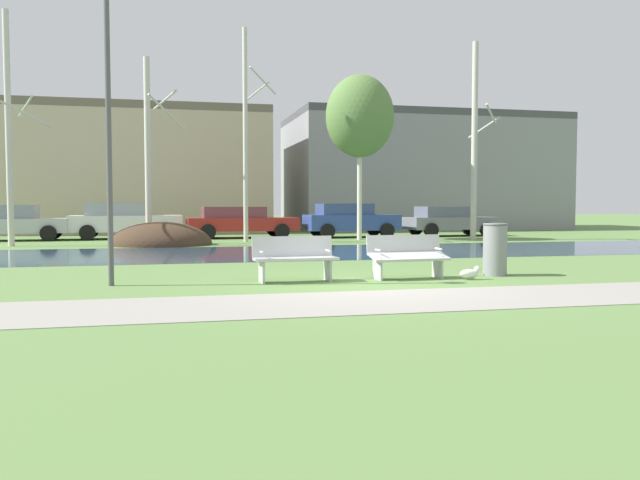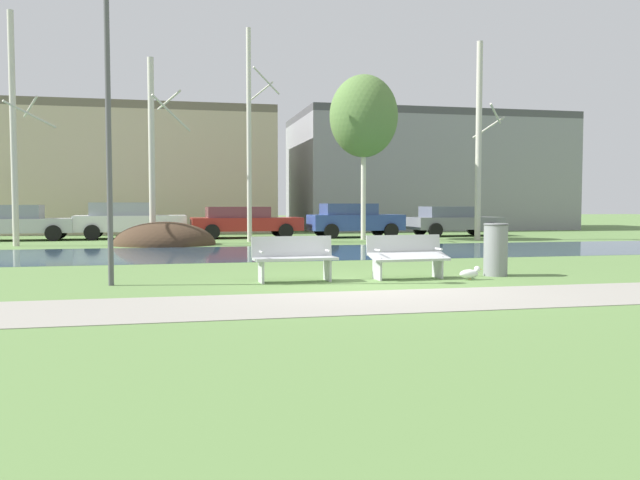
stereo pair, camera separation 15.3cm
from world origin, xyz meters
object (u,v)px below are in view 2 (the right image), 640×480
(parked_sedan_second_white, at_px, (129,220))
(parked_suv_fifth_grey, at_px, (453,220))
(parked_hatch_third_red, at_px, (244,221))
(parked_wagon_fourth_blue, at_px, (354,219))
(seagull, at_px, (470,273))
(trash_bin, at_px, (496,249))
(bench_right, at_px, (407,255))
(parked_van_nearest_silver, at_px, (18,222))
(streetlamp, at_px, (108,81))
(bench_left, at_px, (294,257))

(parked_sedan_second_white, relative_size, parked_suv_fifth_grey, 1.09)
(parked_hatch_third_red, distance_m, parked_wagon_fourth_blue, 4.88)
(parked_sedan_second_white, xyz_separation_m, parked_suv_fifth_grey, (14.54, -0.83, -0.08))
(seagull, bearing_deg, parked_wagon_fourth_blue, 82.59)
(seagull, bearing_deg, parked_suv_fifth_grey, 66.99)
(trash_bin, distance_m, parked_sedan_second_white, 18.56)
(parked_wagon_fourth_blue, bearing_deg, bench_right, -101.66)
(parked_van_nearest_silver, bearing_deg, parked_sedan_second_white, 4.77)
(bench_right, xyz_separation_m, streetlamp, (-5.69, 0.15, 3.24))
(trash_bin, bearing_deg, parked_van_nearest_silver, 128.41)
(parked_suv_fifth_grey, bearing_deg, seagull, -113.01)
(bench_left, relative_size, streetlamp, 0.29)
(trash_bin, distance_m, seagull, 1.11)
(streetlamp, xyz_separation_m, parked_sedan_second_white, (-0.80, 16.46, -2.90))
(parked_hatch_third_red, bearing_deg, seagull, -80.72)
(trash_bin, height_order, parked_van_nearest_silver, parked_van_nearest_silver)
(bench_right, bearing_deg, parked_hatch_third_red, 95.61)
(seagull, xyz_separation_m, streetlamp, (-6.83, 0.63, 3.58))
(parked_sedan_second_white, bearing_deg, trash_bin, -62.83)
(parked_wagon_fourth_blue, relative_size, parked_suv_fifth_grey, 0.98)
(parked_wagon_fourth_blue, bearing_deg, streetlamp, -119.86)
(bench_right, bearing_deg, parked_suv_fifth_grey, 63.00)
(parked_sedan_second_white, height_order, parked_hatch_third_red, parked_sedan_second_white)
(seagull, bearing_deg, parked_van_nearest_silver, 125.57)
(bench_right, xyz_separation_m, parked_suv_fifth_grey, (8.04, 15.79, 0.26))
(seagull, distance_m, parked_suv_fifth_grey, 17.68)
(seagull, bearing_deg, parked_hatch_third_red, 99.28)
(bench_left, height_order, bench_right, same)
(parked_suv_fifth_grey, bearing_deg, parked_van_nearest_silver, 178.59)
(seagull, xyz_separation_m, parked_van_nearest_silver, (-11.96, 16.73, 0.63))
(parked_van_nearest_silver, relative_size, parked_sedan_second_white, 0.90)
(seagull, height_order, parked_wagon_fourth_blue, parked_wagon_fourth_blue)
(streetlamp, height_order, parked_suv_fifth_grey, streetlamp)
(trash_bin, distance_m, parked_suv_fifth_grey, 16.82)
(streetlamp, xyz_separation_m, parked_wagon_fourth_blue, (8.94, 15.57, -2.92))
(trash_bin, bearing_deg, streetlamp, 179.63)
(parked_wagon_fourth_blue, bearing_deg, seagull, -97.41)
(bench_right, xyz_separation_m, parked_sedan_second_white, (-6.49, 16.61, 0.34))
(trash_bin, xyz_separation_m, parked_suv_fifth_grey, (6.06, 15.69, 0.17))
(parked_suv_fifth_grey, bearing_deg, streetlamp, -131.31)
(seagull, distance_m, parked_wagon_fourth_blue, 16.35)
(streetlamp, bearing_deg, parked_hatch_third_red, 75.75)
(bench_left, bearing_deg, parked_van_nearest_silver, 117.68)
(bench_left, xyz_separation_m, streetlamp, (-3.40, 0.15, 3.24))
(streetlamp, height_order, parked_hatch_third_red, streetlamp)
(parked_wagon_fourth_blue, bearing_deg, parked_hatch_third_red, 173.43)
(seagull, distance_m, streetlamp, 7.74)
(bench_right, distance_m, parked_suv_fifth_grey, 17.72)
(seagull, relative_size, parked_wagon_fourth_blue, 0.11)
(bench_right, relative_size, parked_sedan_second_white, 0.35)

